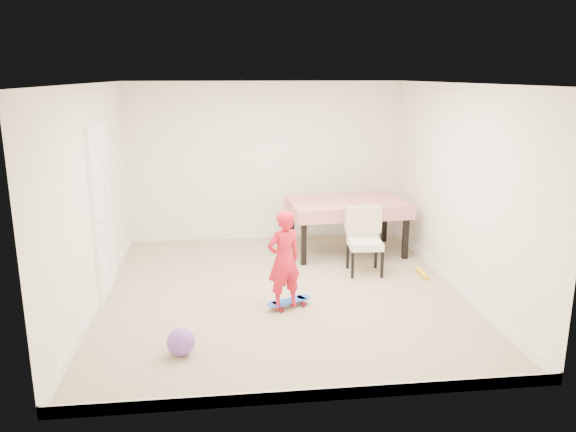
{
  "coord_description": "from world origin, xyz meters",
  "views": [
    {
      "loc": [
        -0.72,
        -6.68,
        2.71
      ],
      "look_at": [
        0.1,
        0.2,
        0.95
      ],
      "focal_mm": 35.0,
      "sensor_mm": 36.0,
      "label": 1
    }
  ],
  "objects": [
    {
      "name": "ground",
      "position": [
        0.0,
        0.0,
        0.0
      ],
      "size": [
        5.0,
        5.0,
        0.0
      ],
      "primitive_type": "plane",
      "color": "tan",
      "rests_on": "ground"
    },
    {
      "name": "wall_front",
      "position": [
        0.0,
        -2.48,
        1.3
      ],
      "size": [
        4.5,
        0.04,
        2.6
      ],
      "primitive_type": "cube",
      "color": "white",
      "rests_on": "ground"
    },
    {
      "name": "baseboard_back",
      "position": [
        0.0,
        2.49,
        0.06
      ],
      "size": [
        4.5,
        0.02,
        0.12
      ],
      "primitive_type": "cube",
      "color": "white",
      "rests_on": "ground"
    },
    {
      "name": "baseboard_left",
      "position": [
        -2.24,
        0.0,
        0.06
      ],
      "size": [
        0.02,
        5.0,
        0.12
      ],
      "primitive_type": "cube",
      "color": "white",
      "rests_on": "ground"
    },
    {
      "name": "baseboard_front",
      "position": [
        0.0,
        -2.49,
        0.06
      ],
      "size": [
        4.5,
        0.02,
        0.12
      ],
      "primitive_type": "cube",
      "color": "white",
      "rests_on": "ground"
    },
    {
      "name": "foam_toy",
      "position": [
        1.99,
        0.37,
        0.03
      ],
      "size": [
        0.06,
        0.4,
        0.06
      ],
      "primitive_type": "cylinder",
      "rotation": [
        1.57,
        0.0,
        0.01
      ],
      "color": "yellow",
      "rests_on": "ground"
    },
    {
      "name": "wall_left",
      "position": [
        -2.23,
        0.0,
        1.3
      ],
      "size": [
        0.04,
        5.0,
        2.6
      ],
      "primitive_type": "cube",
      "color": "white",
      "rests_on": "ground"
    },
    {
      "name": "dining_chair",
      "position": [
        1.22,
        0.57,
        0.46
      ],
      "size": [
        0.54,
        0.61,
        0.92
      ],
      "primitive_type": null,
      "rotation": [
        0.0,
        0.0,
        -0.06
      ],
      "color": "white",
      "rests_on": "ground"
    },
    {
      "name": "door",
      "position": [
        -2.22,
        0.3,
        1.02
      ],
      "size": [
        0.11,
        0.94,
        2.11
      ],
      "primitive_type": "cube",
      "color": "white",
      "rests_on": "ground"
    },
    {
      "name": "child",
      "position": [
        -0.04,
        -0.56,
        0.59
      ],
      "size": [
        0.5,
        0.43,
        1.17
      ],
      "primitive_type": "imported",
      "rotation": [
        0.0,
        0.0,
        3.55
      ],
      "color": "red",
      "rests_on": "ground"
    },
    {
      "name": "wall_right",
      "position": [
        2.23,
        0.0,
        1.3
      ],
      "size": [
        0.04,
        5.0,
        2.6
      ],
      "primitive_type": "cube",
      "color": "white",
      "rests_on": "ground"
    },
    {
      "name": "baseboard_right",
      "position": [
        2.24,
        0.0,
        0.06
      ],
      "size": [
        0.02,
        5.0,
        0.12
      ],
      "primitive_type": "cube",
      "color": "white",
      "rests_on": "ground"
    },
    {
      "name": "skateboard",
      "position": [
        0.03,
        -0.48,
        0.04
      ],
      "size": [
        0.61,
        0.43,
        0.09
      ],
      "primitive_type": null,
      "rotation": [
        0.0,
        0.0,
        0.43
      ],
      "color": "blue",
      "rests_on": "ground"
    },
    {
      "name": "wall_back",
      "position": [
        0.0,
        2.48,
        1.3
      ],
      "size": [
        4.5,
        0.04,
        2.6
      ],
      "primitive_type": "cube",
      "color": "white",
      "rests_on": "ground"
    },
    {
      "name": "dining_table",
      "position": [
        1.17,
        1.53,
        0.42
      ],
      "size": [
        1.83,
        1.22,
        0.83
      ],
      "primitive_type": null,
      "rotation": [
        0.0,
        0.0,
        0.07
      ],
      "color": "#B50911",
      "rests_on": "ground"
    },
    {
      "name": "balloon",
      "position": [
        -1.17,
        -1.53,
        0.14
      ],
      "size": [
        0.28,
        0.28,
        0.28
      ],
      "primitive_type": "sphere",
      "color": "purple",
      "rests_on": "ground"
    },
    {
      "name": "ceiling",
      "position": [
        0.0,
        0.0,
        2.58
      ],
      "size": [
        4.5,
        5.0,
        0.04
      ],
      "primitive_type": "cube",
      "color": "white",
      "rests_on": "wall_back"
    }
  ]
}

